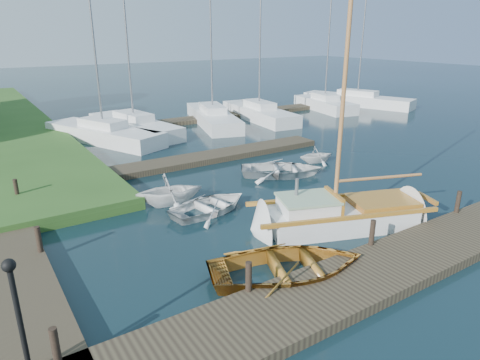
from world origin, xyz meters
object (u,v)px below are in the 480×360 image
mooring_post_3 (458,202)px  dinghy (289,263)px  sailboat (344,217)px  marina_boat_4 (259,112)px  mooring_post_5 (16,189)px  mooring_post_0 (55,346)px  marina_boat_1 (134,125)px  tender_a (210,203)px  marina_boat_6 (325,103)px  marina_boat_7 (357,99)px  lamp_post (16,302)px  mooring_post_4 (39,239)px  marina_boat_3 (213,116)px  tender_d (317,153)px  tender_b (169,188)px  tender_c (282,167)px  mooring_post_1 (249,277)px  mooring_post_2 (372,232)px  marina_boat_0 (104,132)px

mooring_post_3 → dinghy: 7.49m
sailboat → marina_boat_4: (8.68, 17.25, 0.22)m
mooring_post_5 → mooring_post_0: bearing=-92.9°
dinghy → marina_boat_1: marina_boat_1 is taller
tender_a → marina_boat_6: (19.14, 13.98, 0.24)m
tender_a → marina_boat_4: 18.12m
mooring_post_5 → marina_boat_7: (29.29, 9.56, -0.13)m
lamp_post → marina_boat_1: marina_boat_1 is taller
mooring_post_4 → marina_boat_3: 20.25m
marina_boat_1 → marina_boat_3: bearing=-101.6°
tender_a → tender_d: tender_d is taller
marina_boat_4 → tender_b: bearing=139.5°
tender_c → marina_boat_4: (7.03, 11.72, 0.17)m
marina_boat_4 → marina_boat_6: 7.21m
mooring_post_1 → mooring_post_2: (4.50, 0.00, 0.00)m
mooring_post_0 → marina_boat_0: marina_boat_0 is taller
mooring_post_5 → mooring_post_3: bearing=-37.6°
tender_d → marina_boat_1: (-5.55, 11.62, 0.07)m
mooring_post_0 → tender_d: size_ratio=0.43×
dinghy → marina_boat_3: 21.07m
marina_boat_6 → marina_boat_7: 4.16m
mooring_post_5 → marina_boat_3: bearing=34.2°
tender_d → tender_b: bearing=109.8°
mooring_post_5 → tender_d: 13.85m
tender_d → dinghy: bearing=146.0°
sailboat → marina_boat_6: size_ratio=0.93×
mooring_post_1 → mooring_post_5: bearing=111.8°
mooring_post_2 → mooring_post_4: 9.86m
dinghy → tender_b: size_ratio=1.69×
mooring_post_5 → marina_boat_4: bearing=26.9°
mooring_post_2 → marina_boat_7: 28.54m
tender_b → mooring_post_3: bearing=-118.7°
marina_boat_4 → tender_d: bearing=165.4°
mooring_post_5 → marina_boat_6: marina_boat_6 is taller
tender_a → marina_boat_0: 13.09m
marina_boat_1 → marina_boat_7: marina_boat_7 is taller
marina_boat_3 → tender_c: bearing=-178.2°
marina_boat_0 → marina_boat_1: size_ratio=1.11×
dinghy → tender_c: (5.37, 7.08, -0.06)m
tender_a → tender_b: 1.81m
mooring_post_5 → marina_boat_7: size_ratio=0.07×
tender_d → marina_boat_6: marina_boat_6 is taller
lamp_post → tender_d: lamp_post is taller
mooring_post_1 → marina_boat_1: (4.16, 19.69, -0.14)m
tender_d → marina_boat_3: marina_boat_3 is taller
dinghy → tender_c: dinghy is taller
mooring_post_2 → tender_b: size_ratio=0.31×
sailboat → tender_a: bearing=151.6°
marina_boat_3 → marina_boat_4: bearing=-80.4°
mooring_post_2 → mooring_post_4: (-8.50, 5.00, 0.00)m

